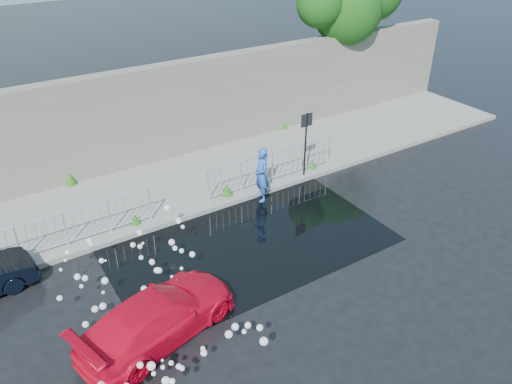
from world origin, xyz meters
TOP-DOWN VIEW (x-y plane):
  - ground at (0.00, 0.00)m, footprint 90.00×90.00m
  - pavement at (0.00, 5.00)m, footprint 30.00×4.00m
  - curb at (0.00, 3.00)m, footprint 30.00×0.25m
  - retaining_wall at (0.00, 7.20)m, footprint 30.00×0.60m
  - puddle at (0.50, 1.00)m, footprint 8.00×5.00m
  - sign_post at (4.20, 3.10)m, footprint 0.45×0.06m
  - tree at (9.72, 7.41)m, footprint 5.21×2.97m
  - railing_left at (-4.00, 3.35)m, footprint 5.05×0.05m
  - railing_right at (3.00, 3.35)m, footprint 5.05×0.05m
  - weeds at (-0.55, 4.52)m, footprint 12.17×3.93m
  - water_spray at (-3.05, -0.61)m, footprint 3.65×5.77m
  - red_car at (-3.09, -1.07)m, footprint 4.21×2.62m
  - person at (2.14, 2.72)m, footprint 0.57×0.76m

SIDE VIEW (x-z plane):
  - ground at x=0.00m, z-range 0.00..0.00m
  - puddle at x=0.50m, z-range 0.00..0.01m
  - pavement at x=0.00m, z-range 0.00..0.15m
  - curb at x=0.00m, z-range 0.00..0.16m
  - weeds at x=-0.55m, z-range 0.12..0.55m
  - red_car at x=-3.09m, z-range 0.00..1.14m
  - water_spray at x=-3.05m, z-range 0.18..1.25m
  - railing_left at x=-4.00m, z-range 0.19..1.29m
  - railing_right at x=3.00m, z-range 0.19..1.29m
  - person at x=2.14m, z-range 0.00..1.87m
  - sign_post at x=4.20m, z-range 0.47..2.97m
  - retaining_wall at x=0.00m, z-range 0.15..3.65m
  - tree at x=9.72m, z-range 1.60..8.03m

